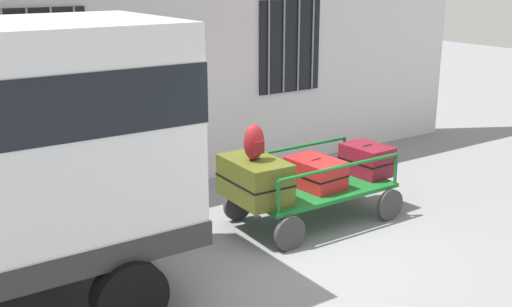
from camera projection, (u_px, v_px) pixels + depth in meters
The scene contains 8 objects.
ground_plane at pixel (280, 251), 7.39m from camera, with size 40.00×40.00×0.00m, color gray.
building_wall at pixel (162, 21), 9.01m from camera, with size 12.00×0.38×5.00m.
luggage_cart at pixel (314, 193), 8.20m from camera, with size 2.09×1.19×0.48m.
cart_railing at pixel (315, 161), 8.08m from camera, with size 1.97×1.06×0.42m.
suitcase_left_bottom at pixel (255, 179), 7.64m from camera, with size 0.62×0.95×0.52m.
suitcase_midleft_bottom at pixel (316, 173), 8.11m from camera, with size 0.57×0.76×0.38m.
suitcase_center_bottom at pixel (367, 160), 8.61m from camera, with size 0.51×0.69×0.41m.
backpack at pixel (254, 143), 7.46m from camera, with size 0.27×0.22×0.44m.
Camera 1 is at (-4.03, -5.44, 3.20)m, focal length 43.72 mm.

